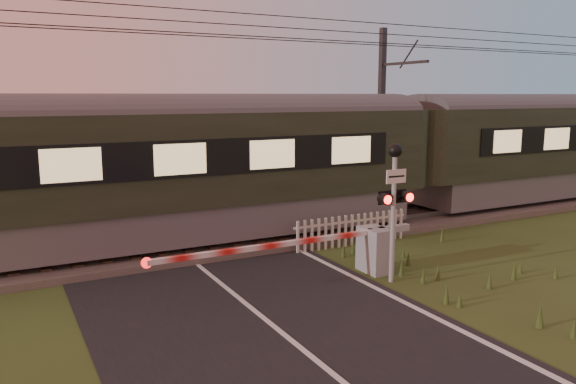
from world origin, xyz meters
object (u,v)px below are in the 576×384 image
train (405,154)px  picket_fence (352,230)px  crossing_signal (394,188)px  catenary_mast (382,115)px  boom_gate (365,249)px

train → picket_fence: 4.17m
crossing_signal → picket_fence: (0.92, 2.87, -1.63)m
crossing_signal → catenary_mast: (4.97, 6.98, 1.23)m
catenary_mast → crossing_signal: bearing=-125.5°
train → catenary_mast: catenary_mast is taller
train → picket_fence: train is taller
crossing_signal → picket_fence: size_ratio=0.85×
train → boom_gate: size_ratio=6.40×
train → catenary_mast: size_ratio=6.31×
train → picket_fence: (-3.30, -1.89, -1.71)m
train → crossing_signal: (-4.23, -4.76, -0.07)m
picket_fence → boom_gate: bearing=-117.5°
boom_gate → picket_fence: size_ratio=1.77×
train → picket_fence: bearing=-150.2°
crossing_signal → picket_fence: 3.43m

